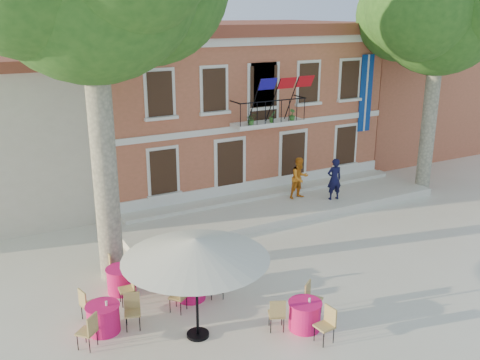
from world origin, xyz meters
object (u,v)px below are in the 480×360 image
plane_tree_east (441,12)px  cafe_table_2 (103,317)px  pedestrian_navy (334,179)px  cafe_table_3 (121,279)px  cafe_table_0 (191,285)px  pedestrian_orange (300,178)px  cafe_table_1 (305,314)px  patio_umbrella (196,249)px

plane_tree_east → cafe_table_2: 18.39m
pedestrian_navy → cafe_table_3: bearing=25.2°
plane_tree_east → pedestrian_navy: size_ratio=5.99×
cafe_table_2 → pedestrian_navy: bearing=22.9°
cafe_table_2 → cafe_table_0: bearing=9.8°
pedestrian_orange → plane_tree_east: bearing=-15.2°
plane_tree_east → cafe_table_1: size_ratio=5.79×
cafe_table_1 → cafe_table_2: (-4.71, 2.37, 0.00)m
pedestrian_orange → cafe_table_0: pedestrian_orange is taller
plane_tree_east → cafe_table_1: plane_tree_east is taller
cafe_table_2 → cafe_table_3: same height
patio_umbrella → pedestrian_navy: patio_umbrella is taller
plane_tree_east → cafe_table_2: size_ratio=5.92×
patio_umbrella → pedestrian_navy: 10.99m
pedestrian_orange → cafe_table_2: pedestrian_orange is taller
patio_umbrella → pedestrian_orange: patio_umbrella is taller
cafe_table_1 → cafe_table_2: 5.27m
patio_umbrella → pedestrian_navy: (9.07, 6.08, -1.26)m
pedestrian_orange → cafe_table_3: bearing=-162.7°
plane_tree_east → pedestrian_navy: bearing=177.2°
cafe_table_0 → cafe_table_1: bearing=-54.4°
pedestrian_navy → cafe_table_1: bearing=56.9°
cafe_table_0 → cafe_table_3: bearing=141.1°
cafe_table_1 → pedestrian_navy: bearing=47.8°
pedestrian_navy → cafe_table_2: 12.13m
pedestrian_orange → cafe_table_0: (-7.26, -5.09, -0.77)m
plane_tree_east → cafe_table_1: 15.33m
plane_tree_east → cafe_table_0: (-13.49, -4.01, -7.54)m
pedestrian_navy → cafe_table_3: pedestrian_navy is taller
patio_umbrella → cafe_table_3: bearing=108.6°
cafe_table_2 → cafe_table_1: bearing=-26.7°
patio_umbrella → cafe_table_3: patio_umbrella is taller
cafe_table_0 → cafe_table_2: size_ratio=1.02×
cafe_table_0 → cafe_table_1: same height
pedestrian_navy → pedestrian_orange: (-1.21, 0.83, -0.00)m
cafe_table_0 → cafe_table_1: size_ratio=0.99×
plane_tree_east → patio_umbrella: bearing=-157.5°
cafe_table_0 → pedestrian_orange: bearing=35.0°
plane_tree_east → patio_umbrella: 16.21m
cafe_table_2 → cafe_table_3: 2.08m
pedestrian_orange → cafe_table_2: bearing=-156.2°
pedestrian_navy → cafe_table_2: (-11.15, -4.72, -0.77)m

